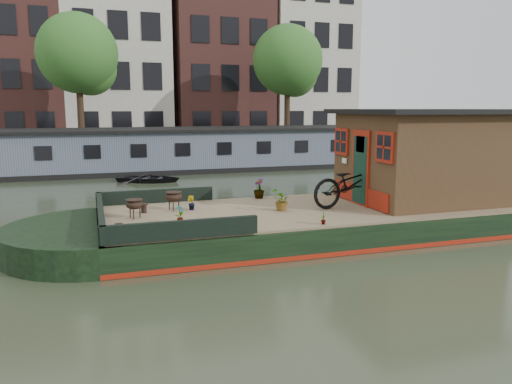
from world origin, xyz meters
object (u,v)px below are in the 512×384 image
object	(u,v)px
bicycle	(352,183)
potted_plant_a	(180,214)
brazier_front	(134,209)
brazier_rear	(174,201)
cabin	(420,155)
dinghy	(149,175)

from	to	relation	value
bicycle	potted_plant_a	bearing A→B (deg)	89.24
bicycle	brazier_front	bearing A→B (deg)	79.14
bicycle	brazier_rear	distance (m)	4.43
cabin	potted_plant_a	distance (m)	6.61
cabin	dinghy	bearing A→B (deg)	120.01
brazier_front	brazier_rear	world-z (taller)	brazier_rear
potted_plant_a	brazier_front	size ratio (longest dim) A/B	0.96
brazier_front	dinghy	xyz separation A→B (m)	(1.41, 10.14, -0.59)
potted_plant_a	brazier_rear	distance (m)	1.47
cabin	dinghy	world-z (taller)	cabin
dinghy	brazier_front	bearing A→B (deg)	-162.72
cabin	bicycle	size ratio (longest dim) A/B	1.78
bicycle	brazier_rear	bearing A→B (deg)	70.15
potted_plant_a	brazier_rear	size ratio (longest dim) A/B	0.92
brazier_front	dinghy	world-z (taller)	brazier_front
bicycle	dinghy	xyz separation A→B (m)	(-3.89, 10.45, -0.96)
bicycle	dinghy	distance (m)	11.19
potted_plant_a	brazier_front	distance (m)	1.21
dinghy	brazier_rear	bearing A→B (deg)	-157.38
bicycle	potted_plant_a	world-z (taller)	bicycle
dinghy	potted_plant_a	bearing A→B (deg)	-157.57
bicycle	brazier_front	world-z (taller)	bicycle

